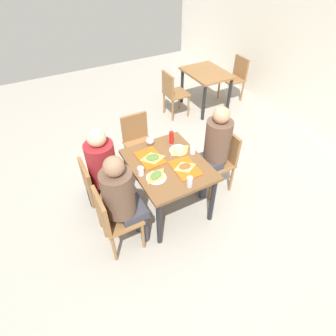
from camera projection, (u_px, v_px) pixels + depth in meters
The scene contains 26 objects.
ground_plane at pixel (168, 205), 3.69m from camera, with size 10.00×10.00×0.02m, color #9E998E.
main_table at pixel (168, 170), 3.26m from camera, with size 1.02×0.83×0.73m.
chair_near_left at pixel (98, 187), 3.23m from camera, with size 0.40×0.40×0.86m.
chair_near_right at pixel (113, 217), 2.89m from camera, with size 0.40×0.40×0.86m.
chair_far_side at pixel (221, 157), 3.63m from camera, with size 0.40×0.40×0.86m.
chair_left_end at pixel (138, 139), 3.93m from camera, with size 0.40×0.40×0.86m.
person_in_red at pixel (106, 167), 3.11m from camera, with size 0.32×0.42×1.27m.
person_in_brown_jacket at pixel (123, 197), 2.78m from camera, with size 0.32×0.42×1.27m.
person_far_side at pixel (215, 145), 3.41m from camera, with size 0.32×0.42×1.27m.
tray_red_near at pixel (150, 158), 3.25m from camera, with size 0.36×0.26×0.02m, color #D85914.
tray_red_far at pixel (185, 168), 3.12m from camera, with size 0.36×0.26×0.02m, color #D85914.
paper_plate_center at pixel (178, 150), 3.37m from camera, with size 0.22×0.22×0.01m, color white.
paper_plate_near_edge at pixel (156, 178), 3.01m from camera, with size 0.22×0.22×0.01m, color white.
pizza_slice_a at pixel (153, 158), 3.23m from camera, with size 0.21×0.26×0.02m.
pizza_slice_b at pixel (185, 167), 3.11m from camera, with size 0.16×0.21×0.02m.
pizza_slice_c at pixel (180, 150), 3.35m from camera, with size 0.20×0.26×0.02m.
pizza_slice_d at pixel (156, 175), 3.02m from camera, with size 0.23×0.26×0.02m.
plastic_cup_a at pixel (193, 150), 3.30m from camera, with size 0.07×0.07×0.10m, color white.
plastic_cup_b at pixel (141, 171), 3.02m from camera, with size 0.07×0.07×0.10m, color white.
soda_can at pixel (190, 182), 2.88m from camera, with size 0.07×0.07×0.12m, color #B7BCC6.
condiment_bottle at pixel (171, 137), 3.44m from camera, with size 0.06×0.06×0.16m, color red.
foil_bundle at pixel (150, 141), 3.44m from camera, with size 0.10×0.10×0.10m, color silver.
handbag at pixel (93, 190), 3.69m from camera, with size 0.32×0.16×0.28m, color black.
background_table at pixel (206, 78), 5.24m from camera, with size 0.90×0.70×0.73m.
background_chair_near at pixel (172, 91), 5.04m from camera, with size 0.40×0.40×0.86m.
background_chair_far at pixel (236, 76), 5.56m from camera, with size 0.40×0.40×0.86m.
Camera 1 is at (2.13, -1.16, 2.81)m, focal length 29.57 mm.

